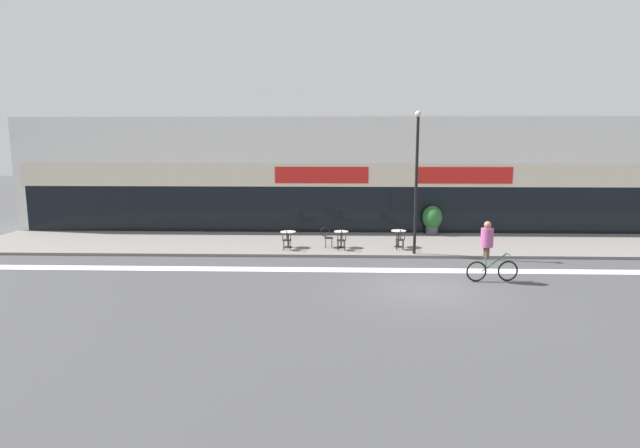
% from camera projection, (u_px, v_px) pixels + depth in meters
% --- Properties ---
extents(ground_plane, '(120.00, 120.00, 0.00)m').
position_uv_depth(ground_plane, '(425.00, 289.00, 16.28)').
color(ground_plane, '#424244').
extents(sidewalk_slab, '(40.00, 5.50, 0.12)m').
position_uv_depth(sidewalk_slab, '(398.00, 244.00, 23.43)').
color(sidewalk_slab, slate).
rests_on(sidewalk_slab, ground).
extents(storefront_facade, '(40.00, 4.06, 6.09)m').
position_uv_depth(storefront_facade, '(389.00, 175.00, 27.62)').
color(storefront_facade, silver).
rests_on(storefront_facade, ground).
extents(bike_lane_stripe, '(36.00, 0.70, 0.01)m').
position_uv_depth(bike_lane_stripe, '(414.00, 270.00, 18.68)').
color(bike_lane_stripe, silver).
rests_on(bike_lane_stripe, ground).
extents(bistro_table_0, '(0.69, 0.69, 0.72)m').
position_uv_depth(bistro_table_0, '(288.00, 236.00, 22.25)').
color(bistro_table_0, black).
rests_on(bistro_table_0, sidewalk_slab).
extents(bistro_table_1, '(0.64, 0.64, 0.74)m').
position_uv_depth(bistro_table_1, '(341.00, 236.00, 22.23)').
color(bistro_table_1, black).
rests_on(bistro_table_1, sidewalk_slab).
extents(bistro_table_2, '(0.67, 0.67, 0.75)m').
position_uv_depth(bistro_table_2, '(398.00, 235.00, 22.35)').
color(bistro_table_2, black).
rests_on(bistro_table_2, sidewalk_slab).
extents(cafe_chair_0_near, '(0.43, 0.59, 0.90)m').
position_uv_depth(cafe_chair_0_near, '(287.00, 239.00, 21.63)').
color(cafe_chair_0_near, black).
rests_on(cafe_chair_0_near, sidewalk_slab).
extents(cafe_chair_1_near, '(0.45, 0.60, 0.90)m').
position_uv_depth(cafe_chair_1_near, '(341.00, 239.00, 21.62)').
color(cafe_chair_1_near, black).
rests_on(cafe_chair_1_near, sidewalk_slab).
extents(cafe_chair_1_side, '(0.58, 0.41, 0.90)m').
position_uv_depth(cafe_chair_1_side, '(327.00, 236.00, 22.25)').
color(cafe_chair_1_side, black).
rests_on(cafe_chair_1_side, sidewalk_slab).
extents(cafe_chair_2_near, '(0.40, 0.58, 0.90)m').
position_uv_depth(cafe_chair_2_near, '(400.00, 238.00, 21.73)').
color(cafe_chair_2_near, black).
rests_on(cafe_chair_2_near, sidewalk_slab).
extents(planter_pot, '(1.00, 1.00, 1.47)m').
position_uv_depth(planter_pot, '(432.00, 219.00, 25.50)').
color(planter_pot, '#4C4C51').
rests_on(planter_pot, sidewalk_slab).
extents(lamp_post, '(0.26, 0.26, 5.91)m').
position_uv_depth(lamp_post, '(417.00, 174.00, 20.52)').
color(lamp_post, black).
rests_on(lamp_post, sidewalk_slab).
extents(cyclist_0, '(1.82, 0.54, 2.10)m').
position_uv_depth(cyclist_0, '(489.00, 248.00, 17.01)').
color(cyclist_0, black).
rests_on(cyclist_0, ground).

